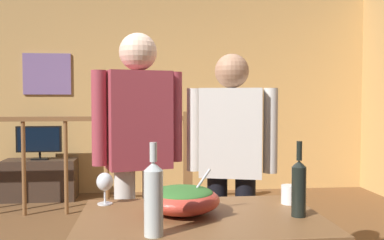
# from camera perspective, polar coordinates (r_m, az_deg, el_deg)

# --- Properties ---
(back_wall) EXTENTS (6.08, 0.10, 2.86)m
(back_wall) POSITION_cam_1_polar(r_m,az_deg,el_deg) (5.97, -5.14, 4.23)
(back_wall) COLOR tan
(back_wall) RESTS_ON ground_plane
(framed_picture) EXTENTS (0.62, 0.03, 0.54)m
(framed_picture) POSITION_cam_1_polar(r_m,az_deg,el_deg) (6.05, -18.61, 5.79)
(framed_picture) COLOR slate
(stair_railing) EXTENTS (3.25, 0.10, 1.14)m
(stair_railing) POSITION_cam_1_polar(r_m,az_deg,el_deg) (4.93, -13.63, -4.14)
(stair_railing) COLOR brown
(stair_railing) RESTS_ON ground_plane
(tv_console) EXTENTS (0.90, 0.40, 0.51)m
(tv_console) POSITION_cam_1_polar(r_m,az_deg,el_deg) (5.86, -19.42, -7.43)
(tv_console) COLOR #38281E
(tv_console) RESTS_ON ground_plane
(flat_screen_tv) EXTENTS (0.55, 0.12, 0.43)m
(flat_screen_tv) POSITION_cam_1_polar(r_m,az_deg,el_deg) (5.76, -19.57, -2.50)
(flat_screen_tv) COLOR black
(flat_screen_tv) RESTS_ON tv_console
(serving_table) EXTENTS (1.10, 0.73, 0.75)m
(serving_table) POSITION_cam_1_polar(r_m,az_deg,el_deg) (2.04, 1.18, -14.91)
(serving_table) COLOR brown
(serving_table) RESTS_ON ground_plane
(salad_bowl) EXTENTS (0.35, 0.35, 0.21)m
(salad_bowl) POSITION_cam_1_polar(r_m,az_deg,el_deg) (2.04, -1.31, -10.33)
(salad_bowl) COLOR #CC3D2D
(salad_bowl) RESTS_ON serving_table
(wine_glass) EXTENTS (0.08, 0.08, 0.16)m
(wine_glass) POSITION_cam_1_polar(r_m,az_deg,el_deg) (2.24, -11.46, -8.16)
(wine_glass) COLOR silver
(wine_glass) RESTS_ON serving_table
(wine_bottle_dark) EXTENTS (0.07, 0.07, 0.34)m
(wine_bottle_dark) POSITION_cam_1_polar(r_m,az_deg,el_deg) (2.03, 13.95, -8.56)
(wine_bottle_dark) COLOR black
(wine_bottle_dark) RESTS_ON serving_table
(wine_bottle_clear) EXTENTS (0.08, 0.08, 0.37)m
(wine_bottle_clear) POSITION_cam_1_polar(r_m,az_deg,el_deg) (1.71, -5.11, -10.14)
(wine_bottle_clear) COLOR silver
(wine_bottle_clear) RESTS_ON serving_table
(mug_white) EXTENTS (0.12, 0.09, 0.09)m
(mug_white) POSITION_cam_1_polar(r_m,az_deg,el_deg) (2.28, 12.83, -9.58)
(mug_white) COLOR white
(mug_white) RESTS_ON serving_table
(person_standing_left) EXTENTS (0.56, 0.32, 1.69)m
(person_standing_left) POSITION_cam_1_polar(r_m,az_deg,el_deg) (2.71, -7.08, -3.17)
(person_standing_left) COLOR beige
(person_standing_left) RESTS_ON ground_plane
(person_standing_right) EXTENTS (0.56, 0.32, 1.57)m
(person_standing_right) POSITION_cam_1_polar(r_m,az_deg,el_deg) (2.77, 5.23, -4.70)
(person_standing_right) COLOR black
(person_standing_right) RESTS_ON ground_plane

